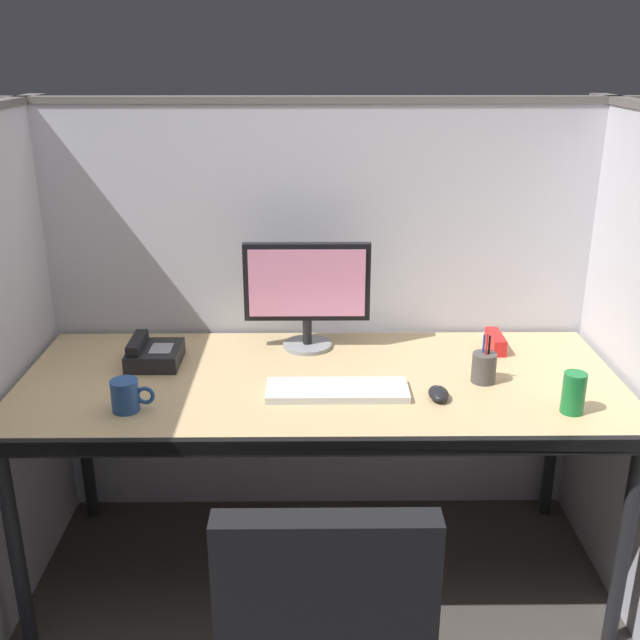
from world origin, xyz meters
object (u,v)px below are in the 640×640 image
(monitor_center, at_px, (307,289))
(desk_phone, at_px, (153,354))
(desk, at_px, (320,394))
(computer_mouse, at_px, (438,394))
(coffee_mug, at_px, (126,396))
(pen_cup, at_px, (484,367))
(soda_can, at_px, (574,393))
(keyboard_main, at_px, (337,390))
(red_stapler, at_px, (495,342))

(monitor_center, xyz_separation_m, desk_phone, (-0.51, -0.14, -0.18))
(desk, height_order, computer_mouse, computer_mouse)
(coffee_mug, bearing_deg, monitor_center, 42.57)
(pen_cup, xyz_separation_m, desk_phone, (-1.06, 0.15, -0.02))
(pen_cup, distance_m, desk_phone, 1.07)
(soda_can, bearing_deg, coffee_mug, 178.97)
(desk, relative_size, computer_mouse, 19.79)
(computer_mouse, bearing_deg, desk_phone, 163.22)
(keyboard_main, distance_m, coffee_mug, 0.62)
(keyboard_main, height_order, soda_can, soda_can)
(computer_mouse, xyz_separation_m, desk_phone, (-0.90, 0.27, 0.02))
(desk, xyz_separation_m, computer_mouse, (0.35, -0.13, 0.07))
(keyboard_main, xyz_separation_m, soda_can, (0.67, -0.13, 0.05))
(desk, distance_m, coffee_mug, 0.60)
(computer_mouse, distance_m, red_stapler, 0.46)
(pen_cup, bearing_deg, monitor_center, 152.43)
(coffee_mug, height_order, desk_phone, coffee_mug)
(monitor_center, relative_size, coffee_mug, 3.41)
(desk_phone, bearing_deg, monitor_center, 14.97)
(computer_mouse, relative_size, red_stapler, 0.64)
(desk, xyz_separation_m, monitor_center, (-0.04, 0.28, 0.27))
(soda_can, bearing_deg, desk_phone, 164.13)
(desk, height_order, coffee_mug, coffee_mug)
(computer_mouse, bearing_deg, desk, 159.18)
(computer_mouse, height_order, coffee_mug, coffee_mug)
(desk, height_order, red_stapler, red_stapler)
(coffee_mug, bearing_deg, keyboard_main, 9.74)
(keyboard_main, relative_size, coffee_mug, 3.41)
(desk, distance_m, monitor_center, 0.38)
(desk, relative_size, pen_cup, 11.41)
(coffee_mug, bearing_deg, pen_cup, 9.86)
(coffee_mug, relative_size, desk_phone, 0.66)
(soda_can, xyz_separation_m, red_stapler, (-0.11, 0.47, -0.03))
(monitor_center, distance_m, red_stapler, 0.68)
(monitor_center, relative_size, red_stapler, 2.87)
(monitor_center, height_order, pen_cup, monitor_center)
(keyboard_main, relative_size, desk_phone, 2.26)
(keyboard_main, distance_m, red_stapler, 0.66)
(desk, xyz_separation_m, keyboard_main, (0.05, -0.10, 0.06))
(pen_cup, distance_m, coffee_mug, 1.09)
(desk_phone, relative_size, red_stapler, 1.27)
(red_stapler, bearing_deg, monitor_center, 177.81)
(pen_cup, xyz_separation_m, coffee_mug, (-1.07, -0.19, -0.00))
(monitor_center, distance_m, coffee_mug, 0.72)
(pen_cup, distance_m, red_stapler, 0.28)
(pen_cup, height_order, soda_can, pen_cup)
(desk, relative_size, desk_phone, 10.00)
(desk, bearing_deg, pen_cup, -1.57)
(keyboard_main, bearing_deg, red_stapler, 31.69)
(keyboard_main, height_order, desk_phone, desk_phone)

